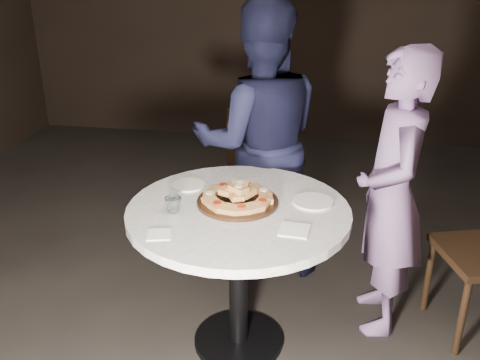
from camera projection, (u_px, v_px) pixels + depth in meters
The scene contains 12 objects.
floor at pixel (244, 336), 3.03m from camera, with size 7.00×7.00×0.00m, color black.
table at pixel (238, 235), 2.72m from camera, with size 1.42×1.42×0.84m.
serving_board at pixel (238, 202), 2.70m from camera, with size 0.41×0.41×0.02m, color black.
focaccia_pile at pixel (238, 195), 2.68m from camera, with size 0.37×0.37×0.10m.
plate_left at pixel (188, 185), 2.90m from camera, with size 0.18×0.18×0.01m, color white.
plate_right at pixel (313, 202), 2.70m from camera, with size 0.21×0.21×0.01m, color white.
water_glass at pixel (173, 205), 2.60m from camera, with size 0.08×0.08×0.08m, color silver.
napkin_near at pixel (159, 234), 2.40m from camera, with size 0.11×0.11×0.01m, color white.
napkin_far at pixel (294, 230), 2.44m from camera, with size 0.13×0.13×0.01m, color white.
chair_far at pixel (263, 161), 3.98m from camera, with size 0.57×0.58×0.98m.
diner_navy at pixel (259, 142), 3.40m from camera, with size 0.86×0.67×1.78m, color black.
diner_teal at pixel (391, 196), 2.87m from camera, with size 0.58×0.38×1.60m, color slate.
Camera 1 is at (0.37, -2.40, 2.03)m, focal length 40.00 mm.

